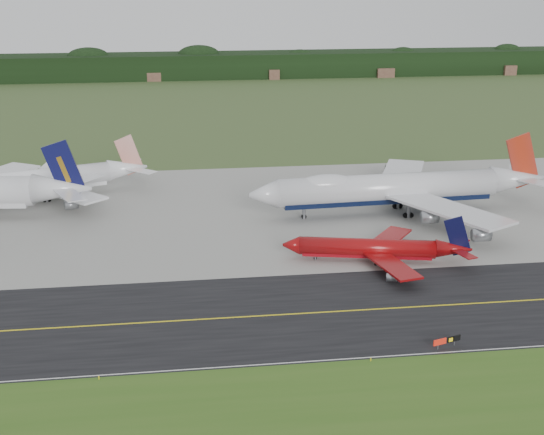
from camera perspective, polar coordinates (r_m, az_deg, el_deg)
The scene contains 13 objects.
ground at distance 126.19m, azimuth 2.54°, elevation -6.43°, with size 600.00×600.00×0.00m, color #2F4620.
grass_verge at distance 96.19m, azimuth 6.30°, elevation -15.06°, with size 400.00×30.00×0.01m, color #345B1A.
taxiway at distance 122.62m, azimuth 2.87°, elevation -7.20°, with size 400.00×32.00×0.02m, color black.
apron at distance 173.29m, azimuth -0.40°, elevation 0.57°, with size 400.00×78.00×0.01m, color gray.
taxiway_centreline at distance 122.61m, azimuth 2.87°, elevation -7.19°, with size 400.00×0.40×0.00m, color gold.
taxiway_edge_line at distance 109.10m, azimuth 4.35°, elevation -10.65°, with size 400.00×0.25×0.00m, color silver.
horizon_treeline at distance 389.97m, azimuth -4.61°, elevation 11.25°, with size 700.00×25.00×12.00m.
jet_ba_747 at distance 171.52m, azimuth 9.45°, elevation 2.20°, with size 69.49×57.50×17.47m.
jet_red_737 at distance 143.43m, azimuth 7.94°, elevation -2.34°, with size 35.14×28.17×9.56m.
jet_star_tail at distance 188.60m, azimuth -16.91°, elevation 2.68°, with size 50.91×41.48×13.73m.
taxiway_sign at distance 114.57m, azimuth 13.04°, elevation -9.00°, with size 4.55×1.54×1.57m.
edge_marker_left at distance 106.73m, azimuth -12.91°, elevation -11.67°, with size 0.16×0.16×0.50m, color yellow.
edge_marker_center at distance 109.37m, azimuth 7.44°, elevation -10.55°, with size 0.16×0.16×0.50m, color yellow.
Camera 1 is at (-20.69, -112.78, 52.68)m, focal length 50.00 mm.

